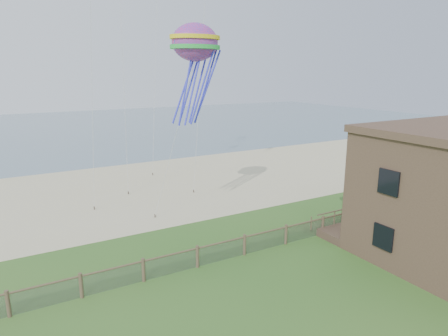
{
  "coord_description": "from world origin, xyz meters",
  "views": [
    {
      "loc": [
        -11.54,
        -11.77,
        10.29
      ],
      "look_at": [
        -0.2,
        8.0,
        4.76
      ],
      "focal_mm": 32.0,
      "sensor_mm": 36.0,
      "label": 1
    }
  ],
  "objects": [
    {
      "name": "ground",
      "position": [
        0.0,
        0.0,
        0.0
      ],
      "size": [
        160.0,
        160.0,
        0.0
      ],
      "primitive_type": "plane",
      "color": "#2F6121",
      "rests_on": "ground"
    },
    {
      "name": "octopus_kite",
      "position": [
        -0.35,
        11.31,
        10.3
      ],
      "size": [
        3.72,
        3.02,
        6.73
      ],
      "primitive_type": null,
      "rotation": [
        0.0,
        0.0,
        0.24
      ],
      "color": "#FF285A"
    },
    {
      "name": "sand_beach",
      "position": [
        0.0,
        22.0,
        0.0
      ],
      "size": [
        72.0,
        20.0,
        0.02
      ],
      "primitive_type": "cube",
      "color": "#C6BB8F",
      "rests_on": "ground"
    },
    {
      "name": "ocean",
      "position": [
        0.0,
        66.0,
        0.0
      ],
      "size": [
        160.0,
        68.0,
        0.02
      ],
      "primitive_type": "cube",
      "color": "slate",
      "rests_on": "ground"
    },
    {
      "name": "motel_deck",
      "position": [
        13.0,
        5.0,
        0.25
      ],
      "size": [
        15.0,
        2.0,
        0.5
      ],
      "primitive_type": "cube",
      "color": "#4F382D",
      "rests_on": "ground"
    },
    {
      "name": "picnic_table",
      "position": [
        8.52,
        1.18,
        0.33
      ],
      "size": [
        1.68,
        1.35,
        0.66
      ],
      "primitive_type": null,
      "rotation": [
        0.0,
        0.0,
        -0.12
      ],
      "color": "#4F382D",
      "rests_on": "ground"
    },
    {
      "name": "chainlink_fence",
      "position": [
        0.0,
        6.0,
        0.55
      ],
      "size": [
        36.2,
        0.2,
        1.25
      ],
      "primitive_type": null,
      "color": "#4E432C",
      "rests_on": "ground"
    }
  ]
}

